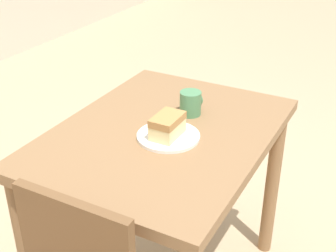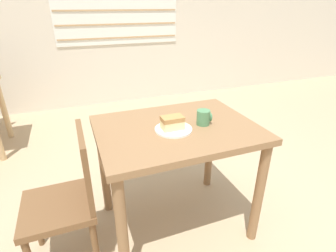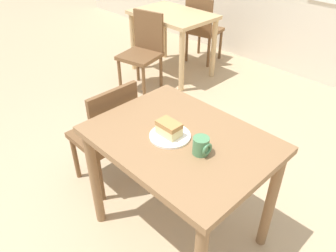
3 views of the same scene
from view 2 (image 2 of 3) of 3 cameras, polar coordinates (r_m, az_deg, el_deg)
name	(u,v)px [view 2 (image 2 of 3)]	position (r m, az deg, el deg)	size (l,w,h in m)	color
ground_plane	(203,250)	(1.87, 7.67, -25.27)	(14.00, 14.00, 0.00)	tan
wall_back	(107,6)	(4.10, -13.11, 24.06)	(10.00, 0.09, 2.80)	beige
dining_table_near	(177,144)	(1.64, 1.86, -4.02)	(0.96, 0.72, 0.76)	olive
chair_near_window	(69,197)	(1.62, -20.82, -14.22)	(0.39, 0.39, 0.84)	brown
plate	(173,129)	(1.53, 1.19, -0.72)	(0.22, 0.22, 0.01)	white
cake_slice	(172,123)	(1.51, 0.95, 0.75)	(0.13, 0.08, 0.08)	beige
coffee_mug	(204,117)	(1.61, 7.80, 1.88)	(0.09, 0.08, 0.09)	#4C8456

